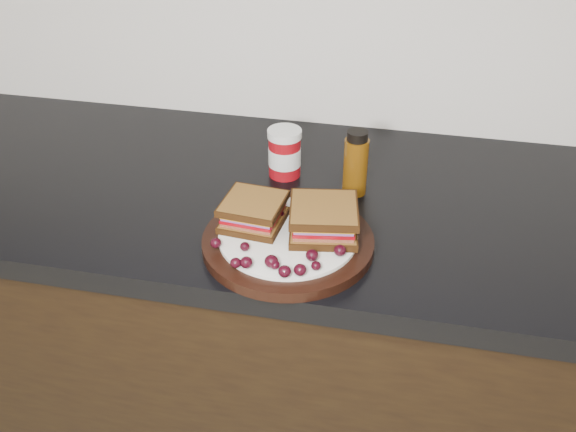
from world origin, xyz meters
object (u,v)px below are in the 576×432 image
condiment_jar (285,153)px  oil_bottle (356,163)px  plate (288,242)px  sandwich_left (253,212)px

condiment_jar → oil_bottle: bearing=-14.5°
plate → sandwich_left: size_ratio=2.88×
sandwich_left → oil_bottle: bearing=54.5°
sandwich_left → condiment_jar: condiment_jar is taller
condiment_jar → sandwich_left: bearing=-91.9°
oil_bottle → condiment_jar: bearing=165.5°
oil_bottle → sandwich_left: bearing=-130.5°
plate → condiment_jar: condiment_jar is taller
plate → sandwich_left: sandwich_left is taller
condiment_jar → oil_bottle: oil_bottle is taller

